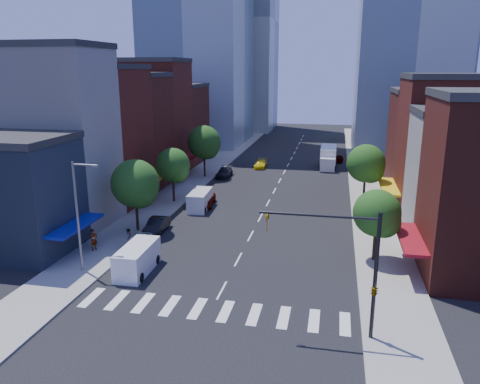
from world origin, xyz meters
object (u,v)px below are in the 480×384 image
object	(u,v)px
traffic_car_far	(339,158)
pedestrian_near	(94,240)
parked_car_front	(136,243)
parked_car_third	(203,200)
traffic_car_oncoming	(324,164)
pedestrian_far	(128,238)
taxi	(261,164)
cargo_van_far	(200,200)
parked_car_rear	(224,172)
parked_car_second	(157,225)
cargo_van_near	(137,260)
box_truck	(328,158)

from	to	relation	value
traffic_car_far	pedestrian_near	size ratio (longest dim) A/B	1.90
parked_car_front	parked_car_third	distance (m)	15.34
traffic_car_oncoming	pedestrian_far	size ratio (longest dim) A/B	2.70
parked_car_third	taxi	size ratio (longest dim) A/B	1.20
cargo_van_far	pedestrian_far	size ratio (longest dim) A/B	3.05
parked_car_rear	parked_car_second	bearing A→B (deg)	-93.30
pedestrian_near	cargo_van_far	bearing A→B (deg)	0.59
parked_car_second	pedestrian_near	size ratio (longest dim) A/B	2.27
parked_car_front	cargo_van_near	world-z (taller)	cargo_van_near
taxi	pedestrian_near	world-z (taller)	pedestrian_near
cargo_van_near	pedestrian_near	distance (m)	6.62
parked_car_front	box_truck	bearing A→B (deg)	69.91
taxi	box_truck	distance (m)	11.33
traffic_car_oncoming	pedestrian_near	bearing A→B (deg)	58.41
taxi	pedestrian_near	xyz separation A→B (m)	(-8.92, -39.49, 0.49)
parked_car_third	box_truck	distance (m)	29.64
cargo_van_far	taxi	bearing A→B (deg)	79.74
parked_car_third	parked_car_rear	bearing A→B (deg)	86.98
traffic_car_oncoming	parked_car_rear	bearing A→B (deg)	26.76
traffic_car_far	box_truck	distance (m)	5.55
traffic_car_far	pedestrian_far	xyz separation A→B (m)	(-19.00, -45.82, 0.37)
parked_car_third	traffic_car_far	distance (m)	35.02
cargo_van_near	cargo_van_far	size ratio (longest dim) A/B	1.03
pedestrian_near	taxi	bearing A→B (deg)	9.14
taxi	traffic_car_far	bearing A→B (deg)	31.15
parked_car_front	pedestrian_far	world-z (taller)	pedestrian_far
taxi	traffic_car_far	distance (m)	14.94
parked_car_third	box_truck	xyz separation A→B (m)	(14.23, 25.98, 0.87)
parked_car_second	parked_car_rear	distance (m)	25.68
parked_car_third	cargo_van_far	xyz separation A→B (m)	(0.01, -1.53, 0.35)
parked_car_second	box_truck	size ratio (longest dim) A/B	0.53
parked_car_front	pedestrian_far	distance (m)	1.17
parked_car_second	parked_car_rear	xyz separation A→B (m)	(0.88, 25.67, -0.03)
cargo_van_near	traffic_car_far	size ratio (longest dim) A/B	1.43
cargo_van_near	cargo_van_far	distance (m)	18.02
cargo_van_near	taxi	world-z (taller)	cargo_van_near
parked_car_second	cargo_van_near	world-z (taller)	cargo_van_near
box_truck	taxi	bearing A→B (deg)	-166.59
cargo_van_far	taxi	world-z (taller)	cargo_van_far
pedestrian_near	traffic_car_oncoming	bearing A→B (deg)	-3.19
traffic_car_far	pedestrian_near	xyz separation A→B (m)	(-21.67, -47.27, 0.50)
parked_car_rear	traffic_car_oncoming	bearing A→B (deg)	31.96
parked_car_rear	cargo_van_far	bearing A→B (deg)	-87.56
traffic_car_far	pedestrian_far	size ratio (longest dim) A/B	2.19
parked_car_rear	traffic_car_far	bearing A→B (deg)	41.04
traffic_car_oncoming	traffic_car_far	distance (m)	6.35
traffic_car_far	box_truck	world-z (taller)	box_truck
box_truck	pedestrian_far	size ratio (longest dim) A/B	4.93
parked_car_third	pedestrian_far	xyz separation A→B (m)	(-3.00, -14.67, 0.27)
parked_car_second	traffic_car_far	distance (m)	45.04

